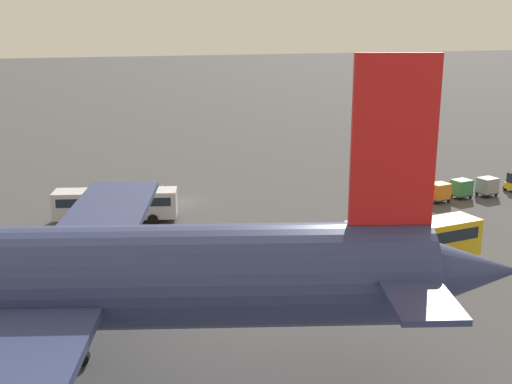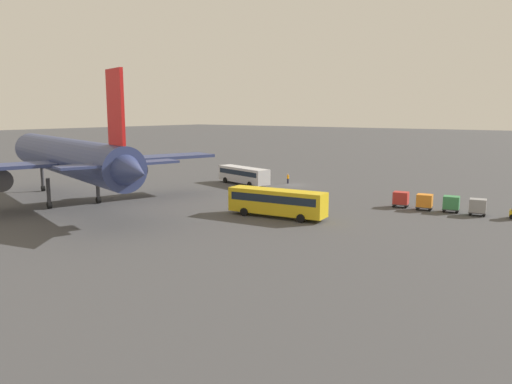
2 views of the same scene
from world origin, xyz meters
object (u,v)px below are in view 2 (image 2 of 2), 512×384
object	(u,v)px
cargo_cart_green	(451,203)
worker_person	(288,179)
cargo_cart_grey	(478,206)
airplane	(69,158)
cargo_cart_orange	(424,201)
shuttle_bus_near	(243,174)
cargo_cart_red	(401,198)
shuttle_bus_far	(277,201)

from	to	relation	value
cargo_cart_green	worker_person	bearing A→B (deg)	-17.21
worker_person	cargo_cart_grey	world-z (taller)	cargo_cart_grey
airplane	worker_person	size ratio (longest dim) A/B	27.57
worker_person	cargo_cart_orange	size ratio (longest dim) A/B	0.77
worker_person	cargo_cart_grey	bearing A→B (deg)	164.04
shuttle_bus_near	cargo_cart_red	xyz separation A→B (m)	(-29.76, 4.20, -0.63)
worker_person	cargo_cart_green	bearing A→B (deg)	162.79
shuttle_bus_near	cargo_cart_red	world-z (taller)	shuttle_bus_near
shuttle_bus_far	cargo_cart_red	distance (m)	17.98
airplane	cargo_cart_orange	size ratio (longest dim) A/B	21.29
shuttle_bus_far	cargo_cart_green	world-z (taller)	shuttle_bus_far
shuttle_bus_far	cargo_cart_green	distance (m)	22.41
cargo_cart_grey	cargo_cart_orange	world-z (taller)	same
cargo_cart_grey	cargo_cart_green	size ratio (longest dim) A/B	1.00
shuttle_bus_far	cargo_cart_orange	distance (m)	19.79
airplane	shuttle_bus_far	world-z (taller)	airplane
shuttle_bus_near	cargo_cart_orange	world-z (taller)	shuttle_bus_near
cargo_cart_green	cargo_cart_red	distance (m)	6.38
shuttle_bus_near	cargo_cart_grey	size ratio (longest dim) A/B	5.23
cargo_cart_red	airplane	bearing A→B (deg)	33.71
worker_person	cargo_cart_red	bearing A→B (deg)	157.69
airplane	cargo_cart_green	distance (m)	50.67
airplane	shuttle_bus_far	distance (m)	29.48
airplane	cargo_cart_red	xyz separation A→B (m)	(-37.23, -24.83, -5.23)
cargo_cart_grey	cargo_cart_red	xyz separation A→B (m)	(9.55, 0.28, 0.00)
cargo_cart_grey	cargo_cart_orange	distance (m)	6.38
airplane	shuttle_bus_far	bearing A→B (deg)	-143.89
cargo_cart_orange	shuttle_bus_far	bearing A→B (deg)	49.13
worker_person	cargo_cart_grey	distance (m)	35.12
cargo_cart_grey	cargo_cart_green	world-z (taller)	same
cargo_cart_red	shuttle_bus_far	bearing A→B (deg)	57.10
airplane	cargo_cart_orange	xyz separation A→B (m)	(-40.41, -24.71, -5.23)
shuttle_bus_near	cargo_cart_grey	xyz separation A→B (m)	(-39.31, 3.93, -0.63)
shuttle_bus_near	worker_person	xyz separation A→B (m)	(-5.55, -5.73, -0.95)
shuttle_bus_far	cargo_cart_orange	bearing A→B (deg)	-137.41
worker_person	cargo_cart_green	world-z (taller)	cargo_cart_green
shuttle_bus_near	cargo_cart_green	size ratio (longest dim) A/B	5.23
worker_person	cargo_cart_red	world-z (taller)	cargo_cart_red
airplane	cargo_cart_grey	size ratio (longest dim) A/B	21.29
cargo_cart_grey	shuttle_bus_far	bearing A→B (deg)	38.50
shuttle_bus_near	cargo_cart_grey	world-z (taller)	shuttle_bus_near
worker_person	cargo_cart_grey	xyz separation A→B (m)	(-33.76, 9.66, 0.32)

